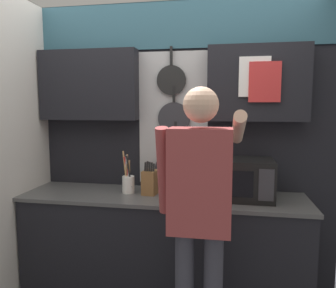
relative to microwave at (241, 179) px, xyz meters
name	(u,v)px	position (x,y,z in m)	size (l,w,h in m)	color
base_cabinet_counter	(163,248)	(-0.62, -0.02, -0.61)	(2.32, 0.59, 0.90)	black
back_wall_unit	(168,121)	(-0.62, 0.24, 0.44)	(2.89, 0.23, 2.50)	black
microwave	(241,179)	(0.00, 0.00, 0.00)	(0.50, 0.36, 0.31)	black
knife_block	(150,182)	(-0.73, 0.00, -0.05)	(0.13, 0.16, 0.28)	brown
utensil_crock	(128,182)	(-0.92, 0.00, -0.06)	(0.11, 0.10, 0.35)	white
person	(200,202)	(-0.27, -0.63, -0.01)	(0.54, 0.66, 1.74)	#383842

